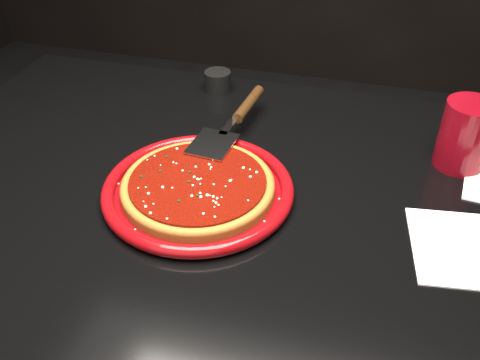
# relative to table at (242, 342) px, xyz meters

# --- Properties ---
(table) EXTENTS (1.20, 0.80, 0.75)m
(table) POSITION_rel_table_xyz_m (0.00, 0.00, 0.00)
(table) COLOR black
(table) RESTS_ON floor
(plate) EXTENTS (0.31, 0.31, 0.02)m
(plate) POSITION_rel_table_xyz_m (-0.07, -0.02, 0.39)
(plate) COLOR #6F060A
(plate) RESTS_ON table
(pizza_crust) EXTENTS (0.24, 0.24, 0.01)m
(pizza_crust) POSITION_rel_table_xyz_m (-0.07, -0.02, 0.39)
(pizza_crust) COLOR brown
(pizza_crust) RESTS_ON plate
(pizza_crust_rim) EXTENTS (0.24, 0.24, 0.02)m
(pizza_crust_rim) POSITION_rel_table_xyz_m (-0.07, -0.02, 0.40)
(pizza_crust_rim) COLOR brown
(pizza_crust_rim) RESTS_ON plate
(pizza_sauce) EXTENTS (0.22, 0.22, 0.01)m
(pizza_sauce) POSITION_rel_table_xyz_m (-0.07, -0.02, 0.40)
(pizza_sauce) COLOR maroon
(pizza_sauce) RESTS_ON plate
(parmesan_dusting) EXTENTS (0.21, 0.21, 0.01)m
(parmesan_dusting) POSITION_rel_table_xyz_m (-0.07, -0.02, 0.41)
(parmesan_dusting) COLOR beige
(parmesan_dusting) RESTS_ON plate
(basil_flecks) EXTENTS (0.19, 0.19, 0.00)m
(basil_flecks) POSITION_rel_table_xyz_m (-0.07, -0.02, 0.41)
(basil_flecks) COLOR black
(basil_flecks) RESTS_ON plate
(pizza_server) EXTENTS (0.11, 0.30, 0.02)m
(pizza_server) POSITION_rel_table_xyz_m (-0.06, 0.16, 0.41)
(pizza_server) COLOR silver
(pizza_server) RESTS_ON plate
(cup) EXTENTS (0.11, 0.11, 0.12)m
(cup) POSITION_rel_table_xyz_m (0.33, 0.18, 0.43)
(cup) COLOR maroon
(cup) RESTS_ON table
(napkin_a) EXTENTS (0.17, 0.17, 0.00)m
(napkin_a) POSITION_rel_table_xyz_m (0.34, -0.03, 0.38)
(napkin_a) COLOR white
(napkin_a) RESTS_ON table
(ramekin) EXTENTS (0.07, 0.07, 0.04)m
(ramekin) POSITION_rel_table_xyz_m (-0.14, 0.33, 0.40)
(ramekin) COLOR black
(ramekin) RESTS_ON table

